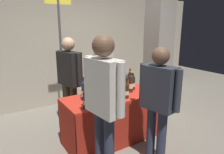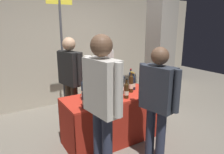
{
  "view_description": "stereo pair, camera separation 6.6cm",
  "coord_description": "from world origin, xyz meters",
  "px_view_note": "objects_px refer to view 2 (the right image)",
  "views": [
    {
      "loc": [
        -1.63,
        -2.54,
        1.83
      ],
      "look_at": [
        0.0,
        0.0,
        1.06
      ],
      "focal_mm": 32.65,
      "sensor_mm": 36.0,
      "label": 1
    },
    {
      "loc": [
        -1.57,
        -2.57,
        1.83
      ],
      "look_at": [
        0.0,
        0.0,
        1.06
      ],
      "focal_mm": 32.65,
      "sensor_mm": 36.0,
      "label": 2
    }
  ],
  "objects_px": {
    "concrete_pillar": "(160,42)",
    "flower_vase": "(109,94)",
    "taster_foreground_right": "(157,98)",
    "display_bottle_0": "(131,79)",
    "wine_glass_near_vendor": "(83,90)",
    "tasting_table": "(112,110)",
    "featured_wine_bottle": "(103,87)",
    "vendor_presenter": "(70,75)",
    "booth_signpost": "(62,49)"
  },
  "relations": [
    {
      "from": "wine_glass_near_vendor",
      "to": "taster_foreground_right",
      "type": "xyz_separation_m",
      "value": [
        0.57,
        -1.03,
        0.09
      ]
    },
    {
      "from": "display_bottle_0",
      "to": "taster_foreground_right",
      "type": "relative_size",
      "value": 0.21
    },
    {
      "from": "taster_foreground_right",
      "to": "wine_glass_near_vendor",
      "type": "bearing_deg",
      "value": 18.72
    },
    {
      "from": "flower_vase",
      "to": "vendor_presenter",
      "type": "distance_m",
      "value": 0.95
    },
    {
      "from": "display_bottle_0",
      "to": "wine_glass_near_vendor",
      "type": "bearing_deg",
      "value": -179.11
    },
    {
      "from": "featured_wine_bottle",
      "to": "booth_signpost",
      "type": "xyz_separation_m",
      "value": [
        -0.26,
        1.09,
        0.5
      ]
    },
    {
      "from": "wine_glass_near_vendor",
      "to": "tasting_table",
      "type": "bearing_deg",
      "value": -27.11
    },
    {
      "from": "flower_vase",
      "to": "tasting_table",
      "type": "bearing_deg",
      "value": 46.75
    },
    {
      "from": "tasting_table",
      "to": "display_bottle_0",
      "type": "relative_size",
      "value": 4.6
    },
    {
      "from": "featured_wine_bottle",
      "to": "display_bottle_0",
      "type": "height_order",
      "value": "display_bottle_0"
    },
    {
      "from": "concrete_pillar",
      "to": "flower_vase",
      "type": "height_order",
      "value": "concrete_pillar"
    },
    {
      "from": "flower_vase",
      "to": "booth_signpost",
      "type": "bearing_deg",
      "value": 99.15
    },
    {
      "from": "featured_wine_bottle",
      "to": "concrete_pillar",
      "type": "bearing_deg",
      "value": 17.94
    },
    {
      "from": "display_bottle_0",
      "to": "flower_vase",
      "type": "bearing_deg",
      "value": -150.01
    },
    {
      "from": "featured_wine_bottle",
      "to": "display_bottle_0",
      "type": "xyz_separation_m",
      "value": [
        0.64,
        0.14,
        0.0
      ]
    },
    {
      "from": "flower_vase",
      "to": "taster_foreground_right",
      "type": "height_order",
      "value": "taster_foreground_right"
    },
    {
      "from": "featured_wine_bottle",
      "to": "vendor_presenter",
      "type": "distance_m",
      "value": 0.73
    },
    {
      "from": "concrete_pillar",
      "to": "display_bottle_0",
      "type": "height_order",
      "value": "concrete_pillar"
    },
    {
      "from": "tasting_table",
      "to": "wine_glass_near_vendor",
      "type": "bearing_deg",
      "value": 152.89
    },
    {
      "from": "wine_glass_near_vendor",
      "to": "taster_foreground_right",
      "type": "bearing_deg",
      "value": -60.88
    },
    {
      "from": "display_bottle_0",
      "to": "taster_foreground_right",
      "type": "bearing_deg",
      "value": -108.83
    },
    {
      "from": "booth_signpost",
      "to": "display_bottle_0",
      "type": "bearing_deg",
      "value": -46.33
    },
    {
      "from": "concrete_pillar",
      "to": "vendor_presenter",
      "type": "bearing_deg",
      "value": 176.9
    },
    {
      "from": "vendor_presenter",
      "to": "taster_foreground_right",
      "type": "height_order",
      "value": "vendor_presenter"
    },
    {
      "from": "concrete_pillar",
      "to": "wine_glass_near_vendor",
      "type": "xyz_separation_m",
      "value": [
        -2.0,
        -0.43,
        -0.63
      ]
    },
    {
      "from": "display_bottle_0",
      "to": "booth_signpost",
      "type": "xyz_separation_m",
      "value": [
        -0.9,
        0.94,
        0.5
      ]
    },
    {
      "from": "tasting_table",
      "to": "display_bottle_0",
      "type": "bearing_deg",
      "value": 23.0
    },
    {
      "from": "tasting_table",
      "to": "taster_foreground_right",
      "type": "xyz_separation_m",
      "value": [
        0.17,
        -0.82,
        0.43
      ]
    },
    {
      "from": "concrete_pillar",
      "to": "booth_signpost",
      "type": "bearing_deg",
      "value": 164.95
    },
    {
      "from": "display_bottle_0",
      "to": "wine_glass_near_vendor",
      "type": "distance_m",
      "value": 0.93
    },
    {
      "from": "featured_wine_bottle",
      "to": "taster_foreground_right",
      "type": "bearing_deg",
      "value": -72.37
    },
    {
      "from": "concrete_pillar",
      "to": "flower_vase",
      "type": "distance_m",
      "value": 2.04
    },
    {
      "from": "flower_vase",
      "to": "concrete_pillar",
      "type": "bearing_deg",
      "value": 24.61
    },
    {
      "from": "vendor_presenter",
      "to": "taster_foreground_right",
      "type": "bearing_deg",
      "value": 5.98
    },
    {
      "from": "tasting_table",
      "to": "display_bottle_0",
      "type": "xyz_separation_m",
      "value": [
        0.52,
        0.22,
        0.38
      ]
    },
    {
      "from": "wine_glass_near_vendor",
      "to": "flower_vase",
      "type": "relative_size",
      "value": 0.33
    },
    {
      "from": "tasting_table",
      "to": "featured_wine_bottle",
      "type": "relative_size",
      "value": 4.63
    },
    {
      "from": "booth_signpost",
      "to": "concrete_pillar",
      "type": "bearing_deg",
      "value": -15.05
    },
    {
      "from": "flower_vase",
      "to": "vendor_presenter",
      "type": "xyz_separation_m",
      "value": [
        -0.23,
        0.92,
        0.12
      ]
    },
    {
      "from": "concrete_pillar",
      "to": "tasting_table",
      "type": "distance_m",
      "value": 1.98
    },
    {
      "from": "wine_glass_near_vendor",
      "to": "booth_signpost",
      "type": "xyz_separation_m",
      "value": [
        0.02,
        0.96,
        0.55
      ]
    },
    {
      "from": "tasting_table",
      "to": "taster_foreground_right",
      "type": "bearing_deg",
      "value": -78.47
    },
    {
      "from": "vendor_presenter",
      "to": "taster_foreground_right",
      "type": "distance_m",
      "value": 1.66
    },
    {
      "from": "tasting_table",
      "to": "featured_wine_bottle",
      "type": "height_order",
      "value": "featured_wine_bottle"
    },
    {
      "from": "tasting_table",
      "to": "flower_vase",
      "type": "xyz_separation_m",
      "value": [
        -0.16,
        -0.17,
        0.35
      ]
    },
    {
      "from": "booth_signpost",
      "to": "tasting_table",
      "type": "bearing_deg",
      "value": -71.96
    },
    {
      "from": "display_bottle_0",
      "to": "flower_vase",
      "type": "distance_m",
      "value": 0.79
    },
    {
      "from": "display_bottle_0",
      "to": "tasting_table",
      "type": "bearing_deg",
      "value": -157.0
    },
    {
      "from": "display_bottle_0",
      "to": "vendor_presenter",
      "type": "height_order",
      "value": "vendor_presenter"
    },
    {
      "from": "taster_foreground_right",
      "to": "booth_signpost",
      "type": "xyz_separation_m",
      "value": [
        -0.55,
        1.99,
        0.45
      ]
    }
  ]
}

